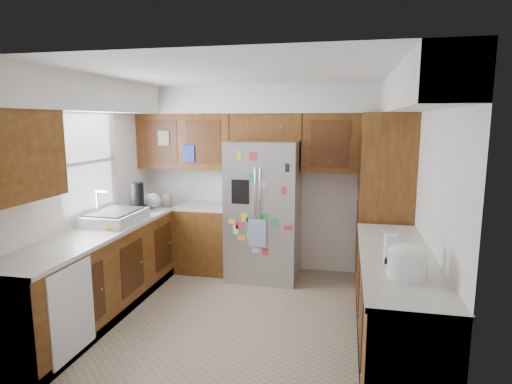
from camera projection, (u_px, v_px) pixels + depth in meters
floor at (242, 315)px, 4.57m from camera, size 3.60×3.60×0.00m
room_shell at (240, 143)px, 4.64m from camera, size 3.64×3.24×2.52m
left_counter_run at (125, 267)px, 4.81m from camera, size 1.36×3.20×0.92m
right_counter_run at (395, 310)px, 3.73m from camera, size 0.63×2.25×0.92m
pantry at (384, 203)px, 5.19m from camera, size 0.60×0.90×2.15m
fridge at (264, 210)px, 5.58m from camera, size 0.90×0.79×1.80m
bridge_cabinet at (267, 127)px, 5.62m from camera, size 0.96×0.34×0.35m
fridge_top_items at (257, 103)px, 5.60m from camera, size 0.94×0.32×0.31m
sink_assembly at (114, 217)px, 4.81m from camera, size 0.52×0.70×0.37m
left_counter_clutter at (145, 200)px, 5.51m from camera, size 0.38×0.92×0.38m
rice_cooker at (407, 260)px, 3.13m from camera, size 0.30×0.29×0.26m
paper_towel at (390, 249)px, 3.43m from camera, size 0.11×0.11×0.24m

